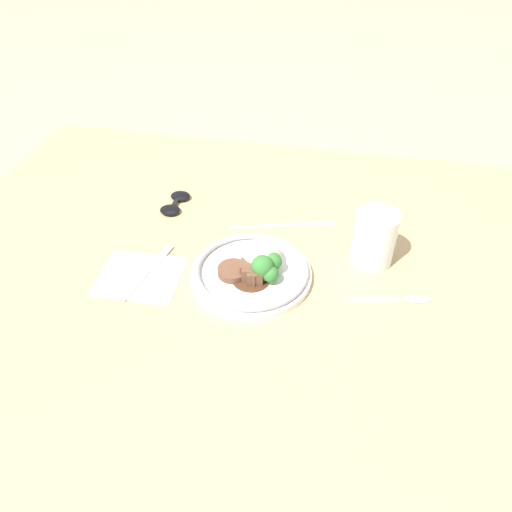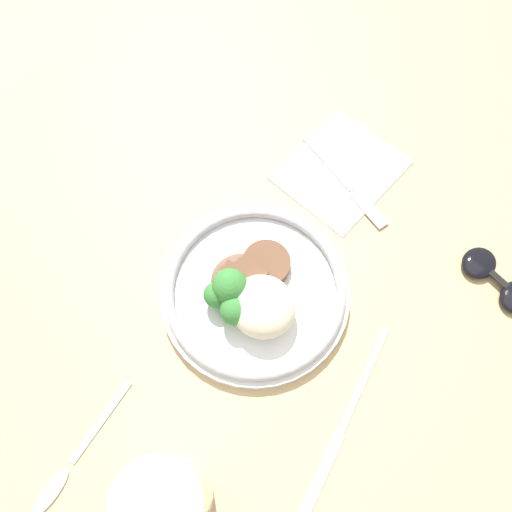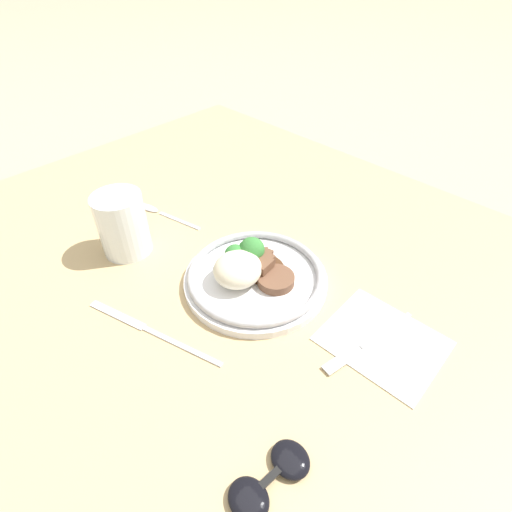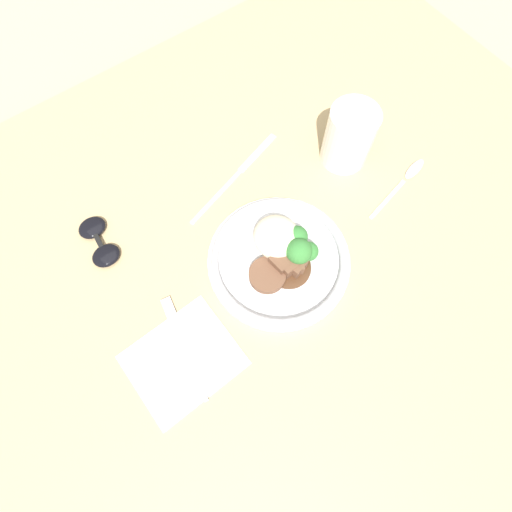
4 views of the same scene
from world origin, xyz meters
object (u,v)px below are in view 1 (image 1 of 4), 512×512
Objects in this scene: juice_glass at (374,240)px; fork at (153,266)px; knife at (288,225)px; sunglasses at (175,203)px; plate at (254,269)px; spoon at (405,300)px.

fork is at bearing -165.43° from juice_glass.
sunglasses is (-0.26, 0.02, 0.01)m from knife.
knife is at bearing 77.41° from plate.
fork is 0.30m from knife.
plate is at bearing -75.92° from fork.
plate is 1.44× the size of spoon.
spoon is (0.28, -0.01, -0.02)m from plate.
juice_glass is 0.48× the size of knife.
sunglasses reaches higher than spoon.
juice_glass reaches higher than spoon.
plate is 2.08× the size of juice_glass.
fork is at bearing -176.49° from plate.
spoon is (0.07, -0.10, -0.05)m from juice_glass.
knife is 2.22× the size of sunglasses.
plate is at bearing 166.75° from spoon.
fork and spoon have the same top height.
fork reaches higher than knife.
plate reaches higher than knife.
sunglasses is (-0.03, 0.21, 0.00)m from fork.
fork is (-0.20, -0.01, -0.02)m from plate.
juice_glass is at bearing -8.65° from sunglasses.
sunglasses is (-0.44, 0.11, -0.04)m from juice_glass.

